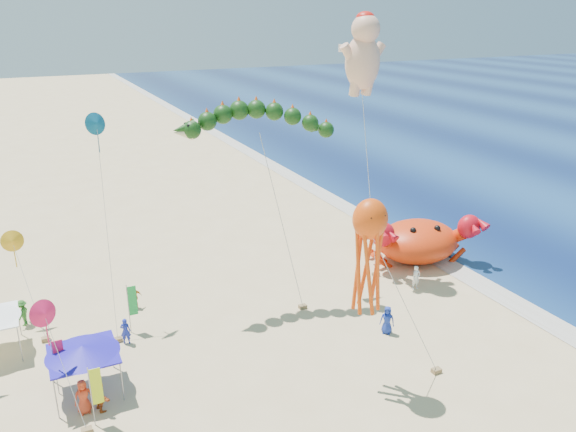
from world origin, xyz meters
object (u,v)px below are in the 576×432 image
Objects in this scene: crab_inflatable at (419,240)px; cherub_kite at (363,52)px; canopy_blue at (82,350)px; octopus_kite at (369,248)px; dragon_kite at (257,126)px.

crab_inflatable is 14.95m from cherub_kite.
canopy_blue is (-20.32, -7.00, -13.30)m from cherub_kite.
cherub_kite reaches higher than crab_inflatable.
cherub_kite is at bearing 165.90° from crab_inflatable.
octopus_kite reaches higher than crab_inflatable.
canopy_blue is at bearing 157.82° from octopus_kite.
cherub_kite reaches higher than octopus_kite.
octopus_kite is (-7.21, -12.34, -8.12)m from cherub_kite.
crab_inflatable is 0.48× the size of cherub_kite.
dragon_kite is 1.27× the size of octopus_kite.
cherub_kite is 1.82× the size of octopus_kite.
canopy_blue is (-25.31, -5.75, 0.73)m from crab_inflatable.
cherub_kite is 16.44m from octopus_kite.
dragon_kite is at bearing 25.13° from canopy_blue.
dragon_kite is 3.56× the size of canopy_blue.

